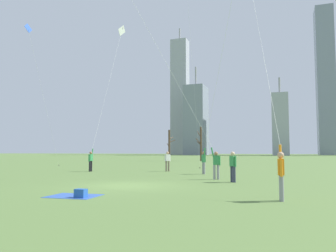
# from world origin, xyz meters

# --- Properties ---
(ground_plane) EXTENTS (400.00, 400.00, 0.00)m
(ground_plane) POSITION_xyz_m (0.00, 0.00, 0.00)
(ground_plane) COLOR #5B7A3D
(kite_flyer_foreground_right_pink) EXTENTS (5.40, 7.77, 19.43)m
(kite_flyer_foreground_right_pink) POSITION_xyz_m (2.88, 7.44, 5.46)
(kite_flyer_foreground_right_pink) COLOR gray
(kite_flyer_foreground_right_pink) RESTS_ON ground
(kite_flyer_midfield_right_yellow) EXTENTS (2.58, 12.40, 16.45)m
(kite_flyer_midfield_right_yellow) POSITION_xyz_m (6.77, -1.33, 2.75)
(kite_flyer_midfield_right_yellow) COLOR gray
(kite_flyer_midfield_right_yellow) RESTS_ON ground
(kite_flyer_far_back_green) EXTENTS (7.55, 0.69, 14.64)m
(kite_flyer_far_back_green) POSITION_xyz_m (2.40, 4.92, 2.78)
(kite_flyer_far_back_green) COLOR gray
(kite_flyer_far_back_green) RESTS_ON ground
(kite_flyer_midfield_center_white) EXTENTS (1.07, 7.55, 14.70)m
(kite_flyer_midfield_center_white) POSITION_xyz_m (-7.87, 10.23, 3.15)
(kite_flyer_midfield_center_white) COLOR black
(kite_flyer_midfield_center_white) RESTS_ON ground
(bystander_strolling_midfield) EXTENTS (0.39, 0.38, 1.62)m
(bystander_strolling_midfield) POSITION_xyz_m (-1.94, 11.39, 0.90)
(bystander_strolling_midfield) COLOR #726656
(bystander_strolling_midfield) RESTS_ON ground
(bystander_watching_nearby) EXTENTS (0.39, 0.38, 1.62)m
(bystander_watching_nearby) POSITION_xyz_m (4.54, 3.47, 0.90)
(bystander_watching_nearby) COLOR #33384C
(bystander_watching_nearby) RESTS_ON ground
(distant_kite_drifting_left_blue) EXTENTS (0.47, 6.36, 14.51)m
(distant_kite_drifting_left_blue) POSITION_xyz_m (-17.03, 12.38, 12.68)
(distant_kite_drifting_left_blue) COLOR blue
(distant_kite_drifting_left_blue) RESTS_ON ground
(picnic_spot) EXTENTS (1.90, 1.53, 0.31)m
(picnic_spot) POSITION_xyz_m (0.14, -4.15, 0.09)
(picnic_spot) COLOR #3359B2
(picnic_spot) RESTS_ON ground
(bare_tree_far_right_edge) EXTENTS (1.24, 1.47, 5.82)m
(bare_tree_far_right_edge) POSITION_xyz_m (-6.45, 41.23, 3.03)
(bare_tree_far_right_edge) COLOR #4C3828
(bare_tree_far_right_edge) RESTS_ON ground
(bare_tree_rightmost) EXTENTS (1.51, 1.40, 5.27)m
(bare_tree_rightmost) POSITION_xyz_m (-11.41, 39.18, 2.75)
(bare_tree_rightmost) COLOR #4C3828
(bare_tree_rightmost) RESTS_ON ground
(skyline_wide_slab) EXTENTS (8.01, 6.18, 62.61)m
(skyline_wide_slab) POSITION_xyz_m (-41.04, 140.47, 28.31)
(skyline_wide_slab) COLOR #9EA3AD
(skyline_wide_slab) RESTS_ON ground
(skyline_mid_tower_left) EXTENTS (8.93, 11.90, 39.63)m
(skyline_mid_tower_left) POSITION_xyz_m (-30.15, 129.68, 15.36)
(skyline_mid_tower_left) COLOR gray
(skyline_mid_tower_left) RESTS_ON ground
(skyline_tall_tower) EXTENTS (7.60, 10.77, 67.21)m
(skyline_tall_tower) POSITION_xyz_m (25.03, 150.35, 33.60)
(skyline_tall_tower) COLOR gray
(skyline_tall_tower) RESTS_ON ground
(skyline_mid_tower_right) EXTENTS (6.39, 6.96, 31.52)m
(skyline_mid_tower_right) POSITION_xyz_m (5.51, 126.48, 12.54)
(skyline_mid_tower_right) COLOR #9EA3AD
(skyline_mid_tower_right) RESTS_ON ground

